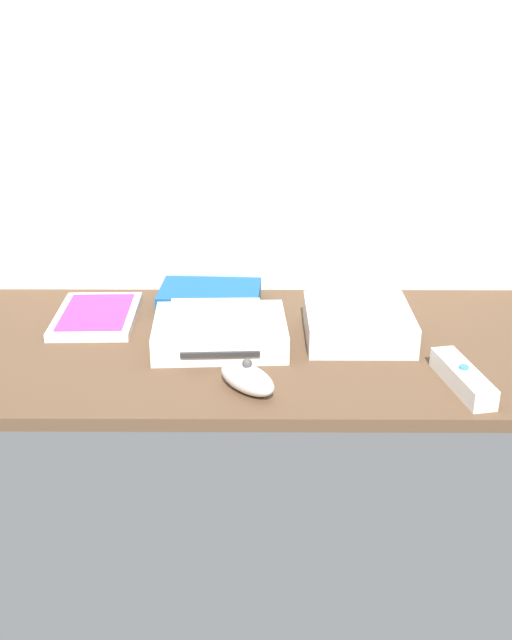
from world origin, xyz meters
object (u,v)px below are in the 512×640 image
(game_case, at_px, (96,316))
(remote_wand, at_px, (462,378))
(game_console, at_px, (220,332))
(network_router, at_px, (210,297))
(remote_classic_pad, at_px, (215,313))
(mini_computer, at_px, (358,323))
(remote_nunchuk, at_px, (247,378))

(game_case, xyz_separation_m, remote_wand, (0.57, -0.24, 0.01))
(game_console, relative_size, remote_wand, 1.43)
(network_router, height_order, remote_classic_pad, remote_classic_pad)
(mini_computer, bearing_deg, remote_wand, -52.61)
(mini_computer, height_order, remote_wand, mini_computer)
(network_router, bearing_deg, game_case, -158.04)
(game_case, relative_size, network_router, 1.04)
(game_console, relative_size, remote_classic_pad, 1.49)
(mini_computer, height_order, game_case, mini_computer)
(game_case, relative_size, remote_nunchuk, 1.89)
(remote_wand, relative_size, remote_classic_pad, 1.04)
(network_router, height_order, remote_nunchuk, remote_nunchuk)
(game_console, height_order, remote_nunchuk, remote_nunchuk)
(game_case, distance_m, remote_wand, 0.62)
(remote_nunchuk, distance_m, remote_classic_pad, 0.17)
(remote_wand, bearing_deg, game_console, 147.10)
(remote_nunchuk, height_order, remote_classic_pad, remote_classic_pad)
(game_console, bearing_deg, remote_wand, -24.73)
(network_router, xyz_separation_m, remote_wand, (0.38, -0.31, -0.00))
(mini_computer, xyz_separation_m, game_case, (-0.45, 0.07, -0.02))
(mini_computer, bearing_deg, game_console, -172.97)
(game_case, xyz_separation_m, remote_classic_pad, (0.21, -0.10, 0.05))
(remote_nunchuk, xyz_separation_m, remote_classic_pad, (-0.05, 0.16, 0.03))
(remote_wand, bearing_deg, mini_computer, 116.28)
(game_console, xyz_separation_m, remote_classic_pad, (-0.01, 0.00, 0.03))
(network_router, bearing_deg, remote_wand, -36.15)
(remote_nunchuk, bearing_deg, remote_wand, -41.20)
(network_router, relative_size, remote_nunchuk, 1.81)
(remote_classic_pad, bearing_deg, remote_wand, -23.26)
(remote_wand, height_order, remote_nunchuk, remote_nunchuk)
(network_router, distance_m, remote_classic_pad, 0.17)
(network_router, relative_size, remote_wand, 1.22)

